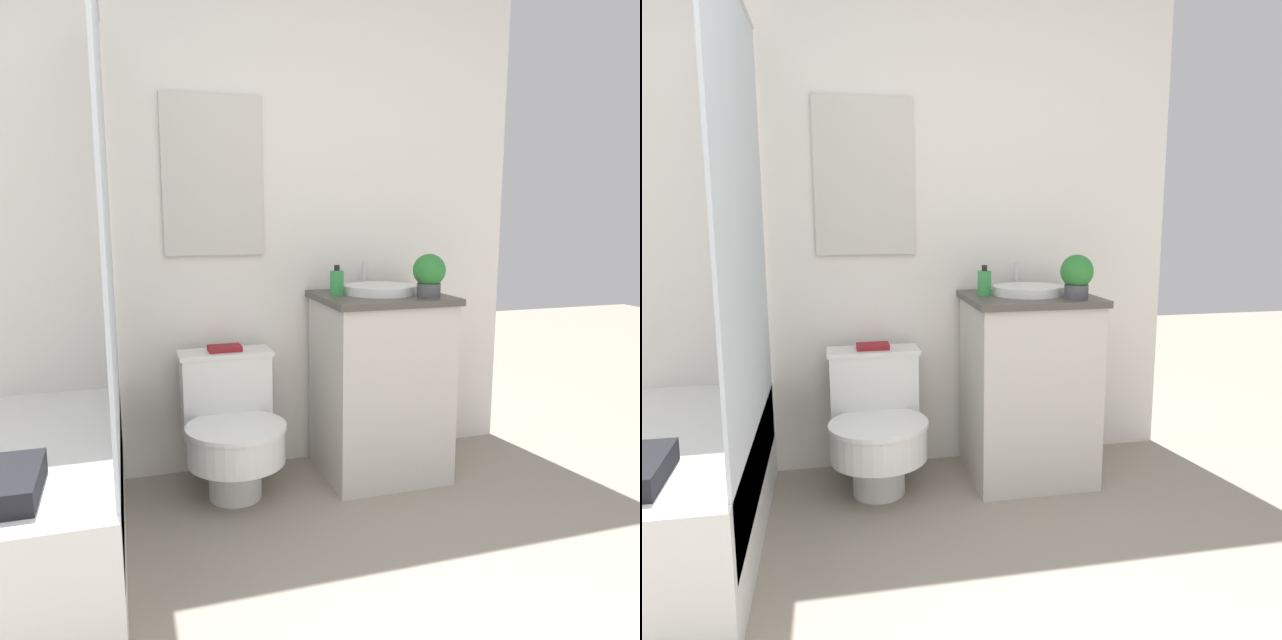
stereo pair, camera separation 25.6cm
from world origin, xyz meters
The scene contains 8 objects.
wall_back centered at (0.00, 2.25, 1.25)m, with size 3.01×0.07×2.50m.
shower_area centered at (-0.70, 1.56, 0.29)m, with size 0.57×1.31×1.98m.
toilet centered at (0.02, 1.95, 0.30)m, with size 0.42×0.55×0.60m.
vanity centered at (0.71, 1.95, 0.43)m, with size 0.57×0.52×0.85m.
sink centered at (0.71, 1.97, 0.87)m, with size 0.32×0.36×0.13m.
soap_bottle centered at (0.51, 1.98, 0.91)m, with size 0.06×0.06×0.14m.
potted_plant centered at (0.88, 1.80, 0.95)m, with size 0.14×0.14×0.19m.
book_on_tank centered at (0.02, 2.09, 0.62)m, with size 0.15×0.09×0.02m.
Camera 2 is at (-0.15, -0.70, 1.22)m, focal length 35.00 mm.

